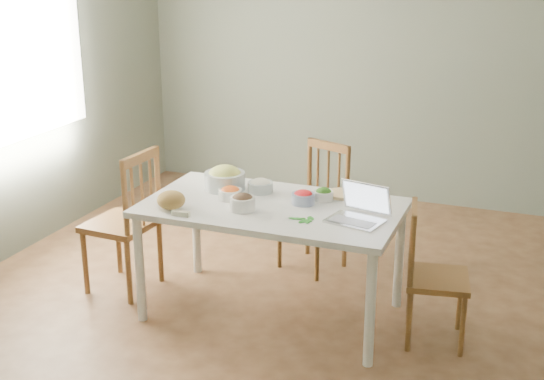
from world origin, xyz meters
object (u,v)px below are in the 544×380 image
at_px(chair_far, 313,208).
at_px(bread_boule, 171,200).
at_px(chair_left, 121,220).
at_px(bowl_squash, 225,178).
at_px(chair_right, 438,276).
at_px(dining_table, 272,260).
at_px(laptop, 355,205).

bearing_deg(chair_far, bread_boule, -97.55).
distance_m(chair_far, chair_left, 1.42).
height_order(chair_left, bowl_squash, chair_left).
bearing_deg(chair_left, chair_right, 94.97).
bearing_deg(chair_far, dining_table, -70.85).
height_order(dining_table, chair_far, chair_far).
xyz_separation_m(dining_table, bowl_squash, (-0.42, 0.18, 0.47)).
xyz_separation_m(dining_table, chair_far, (0.02, 0.80, 0.09)).
bearing_deg(chair_left, bowl_squash, 109.53).
relative_size(chair_far, laptop, 2.98).
relative_size(chair_right, bread_boule, 4.88).
relative_size(dining_table, chair_right, 1.87).
bearing_deg(chair_left, laptop, 90.64).
height_order(dining_table, chair_right, chair_right).
relative_size(chair_far, chair_right, 1.09).
bearing_deg(chair_right, chair_far, 43.81).
distance_m(chair_far, chair_right, 1.31).
bearing_deg(chair_right, chair_left, 81.39).
relative_size(chair_far, bread_boule, 5.31).
bearing_deg(chair_right, bread_boule, 91.32).
height_order(dining_table, bowl_squash, bowl_squash).
height_order(chair_right, bowl_squash, bowl_squash).
bearing_deg(chair_far, chair_right, -15.70).
xyz_separation_m(chair_left, laptop, (1.71, -0.08, 0.36)).
height_order(dining_table, chair_left, chair_left).
bearing_deg(bowl_squash, bread_boule, -107.37).
xyz_separation_m(dining_table, laptop, (0.58, -0.11, 0.49)).
xyz_separation_m(chair_far, bread_boule, (-0.58, -1.10, 0.35)).
relative_size(dining_table, chair_left, 1.59).
xyz_separation_m(bread_boule, bowl_squash, (0.15, 0.48, 0.02)).
relative_size(dining_table, bowl_squash, 5.94).
xyz_separation_m(chair_far, bowl_squash, (-0.43, -0.62, 0.37)).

